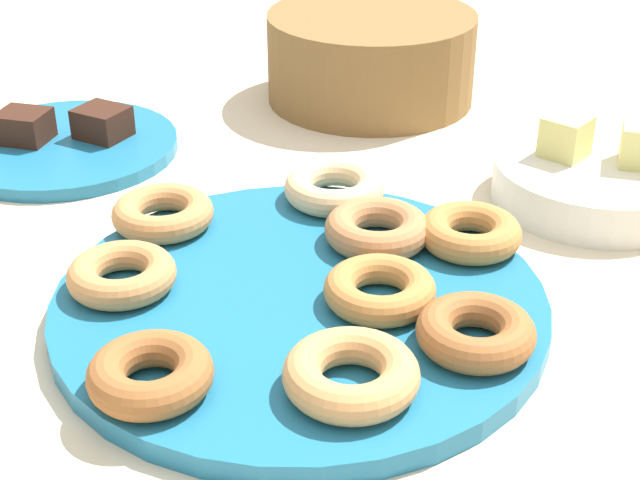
# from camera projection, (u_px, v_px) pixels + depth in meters

# --- Properties ---
(ground_plane) EXTENTS (2.40, 2.40, 0.00)m
(ground_plane) POSITION_uv_depth(u_px,v_px,m) (300.00, 313.00, 0.68)
(ground_plane) COLOR beige
(donut_plate) EXTENTS (0.35, 0.35, 0.02)m
(donut_plate) POSITION_uv_depth(u_px,v_px,m) (300.00, 304.00, 0.68)
(donut_plate) COLOR #1E6B93
(donut_plate) RESTS_ON ground_plane
(donut_0) EXTENTS (0.10, 0.10, 0.02)m
(donut_0) POSITION_uv_depth(u_px,v_px,m) (377.00, 229.00, 0.74)
(donut_0) COLOR #B27547
(donut_0) RESTS_ON donut_plate
(donut_1) EXTENTS (0.12, 0.12, 0.02)m
(donut_1) POSITION_uv_depth(u_px,v_px,m) (351.00, 374.00, 0.58)
(donut_1) COLOR tan
(donut_1) RESTS_ON donut_plate
(donut_2) EXTENTS (0.12, 0.12, 0.02)m
(donut_2) POSITION_uv_depth(u_px,v_px,m) (163.00, 213.00, 0.76)
(donut_2) COLOR #C6844C
(donut_2) RESTS_ON donut_plate
(donut_3) EXTENTS (0.10, 0.10, 0.02)m
(donut_3) POSITION_uv_depth(u_px,v_px,m) (122.00, 274.00, 0.68)
(donut_3) COLOR #C6844C
(donut_3) RESTS_ON donut_plate
(donut_4) EXTENTS (0.08, 0.08, 0.02)m
(donut_4) POSITION_uv_depth(u_px,v_px,m) (150.00, 374.00, 0.58)
(donut_4) COLOR #995B2D
(donut_4) RESTS_ON donut_plate
(donut_5) EXTENTS (0.11, 0.11, 0.02)m
(donut_5) POSITION_uv_depth(u_px,v_px,m) (470.00, 232.00, 0.73)
(donut_5) COLOR #BC7A3D
(donut_5) RESTS_ON donut_plate
(donut_6) EXTENTS (0.10, 0.10, 0.02)m
(donut_6) POSITION_uv_depth(u_px,v_px,m) (380.00, 290.00, 0.66)
(donut_6) COLOR #BC7A3D
(donut_6) RESTS_ON donut_plate
(donut_7) EXTENTS (0.11, 0.11, 0.02)m
(donut_7) POSITION_uv_depth(u_px,v_px,m) (475.00, 333.00, 0.61)
(donut_7) COLOR #995B2D
(donut_7) RESTS_ON donut_plate
(donut_8) EXTENTS (0.12, 0.12, 0.02)m
(donut_8) POSITION_uv_depth(u_px,v_px,m) (334.00, 188.00, 0.80)
(donut_8) COLOR #EABC84
(donut_8) RESTS_ON donut_plate
(cake_plate) EXTENTS (0.22, 0.22, 0.01)m
(cake_plate) POSITION_uv_depth(u_px,v_px,m) (64.00, 147.00, 0.93)
(cake_plate) COLOR #1E6B93
(cake_plate) RESTS_ON ground_plane
(brownie_near) EXTENTS (0.06, 0.05, 0.03)m
(brownie_near) POSITION_uv_depth(u_px,v_px,m) (24.00, 126.00, 0.92)
(brownie_near) COLOR #381E14
(brownie_near) RESTS_ON cake_plate
(brownie_far) EXTENTS (0.05, 0.04, 0.03)m
(brownie_far) POSITION_uv_depth(u_px,v_px,m) (102.00, 122.00, 0.93)
(brownie_far) COLOR #381E14
(brownie_far) RESTS_ON cake_plate
(basket) EXTENTS (0.30, 0.30, 0.10)m
(basket) POSITION_uv_depth(u_px,v_px,m) (371.00, 57.00, 1.04)
(basket) COLOR brown
(basket) RESTS_ON ground_plane
(fruit_bowl) EXTENTS (0.18, 0.18, 0.04)m
(fruit_bowl) POSITION_uv_depth(u_px,v_px,m) (596.00, 182.00, 0.83)
(fruit_bowl) COLOR silver
(fruit_bowl) RESTS_ON ground_plane
(melon_chunk_left) EXTENTS (0.04, 0.04, 0.04)m
(melon_chunk_left) POSITION_uv_depth(u_px,v_px,m) (566.00, 137.00, 0.83)
(melon_chunk_left) COLOR #DBD67A
(melon_chunk_left) RESTS_ON fruit_bowl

